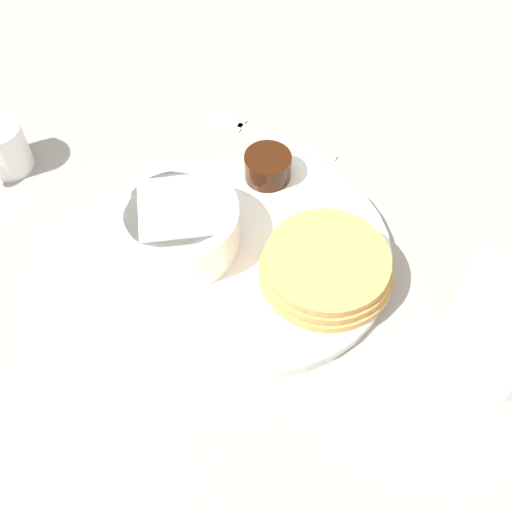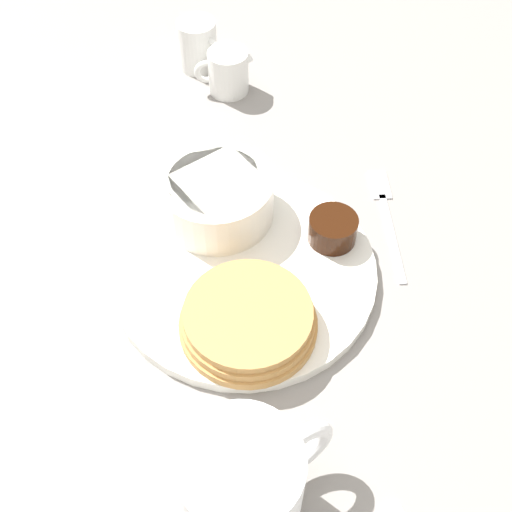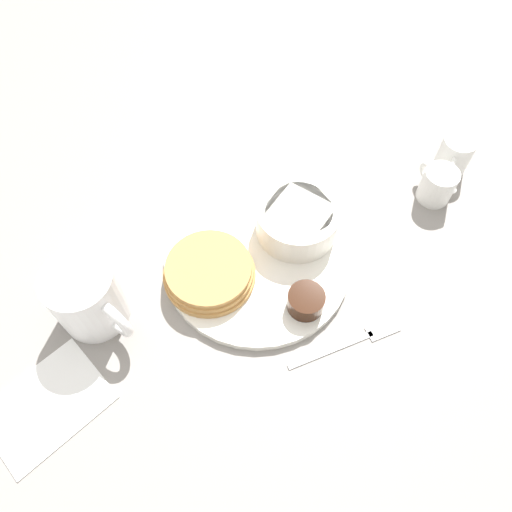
{
  "view_description": "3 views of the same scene",
  "coord_description": "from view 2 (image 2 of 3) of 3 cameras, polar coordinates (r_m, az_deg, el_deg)",
  "views": [
    {
      "loc": [
        -0.09,
        0.34,
        0.5
      ],
      "look_at": [
        -0.0,
        0.02,
        0.03
      ],
      "focal_mm": 45.0,
      "sensor_mm": 36.0,
      "label": 1
    },
    {
      "loc": [
        -0.36,
        0.08,
        0.5
      ],
      "look_at": [
        -0.02,
        -0.01,
        0.05
      ],
      "focal_mm": 45.0,
      "sensor_mm": 36.0,
      "label": 2
    },
    {
      "loc": [
        -0.19,
        -0.28,
        0.6
      ],
      "look_at": [
        -0.01,
        -0.01,
        0.05
      ],
      "focal_mm": 35.0,
      "sensor_mm": 36.0,
      "label": 3
    }
  ],
  "objects": [
    {
      "name": "creamer_pitcher_near",
      "position": [
        0.81,
        -2.53,
        16.07
      ],
      "size": [
        0.05,
        0.07,
        0.05
      ],
      "color": "white",
      "rests_on": "ground_plane"
    },
    {
      "name": "plate",
      "position": [
        0.61,
        -1.09,
        -1.24
      ],
      "size": [
        0.25,
        0.25,
        0.01
      ],
      "color": "white",
      "rests_on": "ground_plane"
    },
    {
      "name": "syrup_cup",
      "position": [
        0.63,
        6.83,
        2.4
      ],
      "size": [
        0.05,
        0.05,
        0.03
      ],
      "color": "black",
      "rests_on": "plate"
    },
    {
      "name": "ground_plane",
      "position": [
        0.62,
        -1.08,
        -1.57
      ],
      "size": [
        4.0,
        4.0,
        0.0
      ],
      "primitive_type": "plane",
      "color": "gray"
    },
    {
      "name": "fork",
      "position": [
        0.68,
        11.45,
        4.09
      ],
      "size": [
        0.15,
        0.04,
        0.0
      ],
      "color": "silver",
      "rests_on": "ground_plane"
    },
    {
      "name": "butter_ramekin",
      "position": [
        0.66,
        -2.87,
        6.19
      ],
      "size": [
        0.05,
        0.05,
        0.04
      ],
      "color": "white",
      "rests_on": "plate"
    },
    {
      "name": "coffee_mug",
      "position": [
        0.47,
        -1.0,
        -19.66
      ],
      "size": [
        0.09,
        0.12,
        0.1
      ],
      "color": "white",
      "rests_on": "ground_plane"
    },
    {
      "name": "creamer_pitcher_far",
      "position": [
        0.85,
        -5.2,
        18.22
      ],
      "size": [
        0.07,
        0.05,
        0.06
      ],
      "color": "white",
      "rests_on": "ground_plane"
    },
    {
      "name": "bowl",
      "position": [
        0.64,
        -3.54,
        5.38
      ],
      "size": [
        0.11,
        0.11,
        0.05
      ],
      "color": "white",
      "rests_on": "plate"
    },
    {
      "name": "pancake_stack",
      "position": [
        0.56,
        -0.71,
        -5.67
      ],
      "size": [
        0.12,
        0.12,
        0.03
      ],
      "color": "#B78447",
      "rests_on": "plate"
    }
  ]
}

